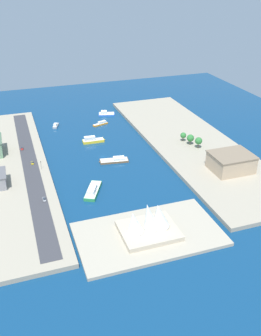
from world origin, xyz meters
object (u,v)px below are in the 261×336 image
(water_taxi_orange, at_px, (101,123))
(pickup_red, at_px, (22,148))
(catamaran_blue, at_px, (106,114))
(apartment_midrise_tan, at_px, (231,162))
(ferry_yellow_fast, at_px, (92,140))
(sedan_silver, at_px, (44,199))
(yacht_sleek_gray, at_px, (56,125))
(traffic_light_waterfront, at_px, (41,164))
(ferry_green_doubledeck, at_px, (93,190))
(taxi_yellow_cab, at_px, (32,163))
(opera_landmark, at_px, (149,223))
(barge_flat_brown, at_px, (115,160))

(water_taxi_orange, height_order, pickup_red, pickup_red)
(catamaran_blue, height_order, apartment_midrise_tan, apartment_midrise_tan)
(ferry_yellow_fast, relative_size, water_taxi_orange, 1.24)
(water_taxi_orange, relative_size, sedan_silver, 3.49)
(catamaran_blue, distance_m, apartment_midrise_tan, 161.70)
(ferry_yellow_fast, distance_m, yacht_sleek_gray, 53.27)
(ferry_yellow_fast, distance_m, traffic_light_waterfront, 64.65)
(ferry_green_doubledeck, relative_size, sedan_silver, 5.35)
(taxi_yellow_cab, relative_size, opera_landmark, 0.14)
(ferry_yellow_fast, distance_m, water_taxi_orange, 42.01)
(yacht_sleek_gray, xyz_separation_m, catamaran_blue, (-55.00, -16.66, -0.02))
(yacht_sleek_gray, relative_size, catamaran_blue, 0.73)
(water_taxi_orange, relative_size, opera_landmark, 0.51)
(barge_flat_brown, distance_m, pickup_red, 79.64)
(apartment_midrise_tan, height_order, opera_landmark, opera_landmark)
(pickup_red, bearing_deg, barge_flat_brown, 149.31)
(sedan_silver, bearing_deg, ferry_green_doubledeck, -173.68)
(water_taxi_orange, distance_m, ferry_green_doubledeck, 125.74)
(ferry_yellow_fast, xyz_separation_m, opera_landmark, (0.77, 137.53, 6.90))
(barge_flat_brown, height_order, apartment_midrise_tan, apartment_midrise_tan)
(yacht_sleek_gray, bearing_deg, ferry_yellow_fast, 118.04)
(ferry_green_doubledeck, height_order, apartment_midrise_tan, apartment_midrise_tan)
(barge_flat_brown, xyz_separation_m, yacht_sleek_gray, (33.22, -89.21, 0.19))
(taxi_yellow_cab, height_order, opera_landmark, opera_landmark)
(barge_flat_brown, height_order, water_taxi_orange, water_taxi_orange)
(traffic_light_waterfront, bearing_deg, sedan_silver, 85.37)
(ferry_yellow_fast, height_order, sedan_silver, ferry_yellow_fast)
(barge_flat_brown, xyz_separation_m, pickup_red, (68.45, -40.63, 2.65))
(water_taxi_orange, bearing_deg, barge_flat_brown, 83.21)
(apartment_midrise_tan, height_order, taxi_yellow_cab, apartment_midrise_tan)
(catamaran_blue, relative_size, pickup_red, 4.26)
(traffic_light_waterfront, distance_m, opera_landmark, 107.58)
(sedan_silver, bearing_deg, taxi_yellow_cab, -87.85)
(water_taxi_orange, distance_m, apartment_midrise_tan, 143.04)
(ferry_green_doubledeck, height_order, pickup_red, ferry_green_doubledeck)
(water_taxi_orange, relative_size, pickup_red, 3.83)
(water_taxi_orange, bearing_deg, traffic_light_waterfront, 49.91)
(ferry_yellow_fast, distance_m, apartment_midrise_tan, 122.04)
(ferry_yellow_fast, distance_m, pickup_red, 60.32)
(ferry_green_doubledeck, relative_size, traffic_light_waterfront, 3.89)
(sedan_silver, bearing_deg, barge_flat_brown, -144.57)
(sedan_silver, relative_size, traffic_light_waterfront, 0.73)
(taxi_yellow_cab, bearing_deg, barge_flat_brown, 169.80)
(ferry_yellow_fast, distance_m, taxi_yellow_cab, 62.99)
(barge_flat_brown, bearing_deg, opera_landmark, 84.64)
(sedan_silver, distance_m, traffic_light_waterfront, 44.35)
(apartment_midrise_tan, xyz_separation_m, sedan_silver, (136.34, -3.09, -5.69))
(sedan_silver, height_order, opera_landmark, opera_landmark)
(yacht_sleek_gray, height_order, catamaran_blue, catamaran_blue)
(ferry_green_doubledeck, relative_size, pickup_red, 5.87)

